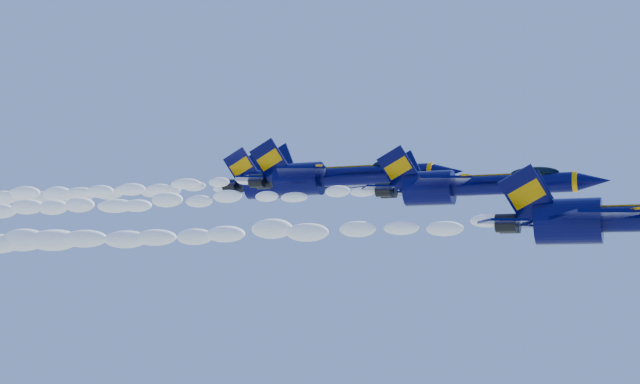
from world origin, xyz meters
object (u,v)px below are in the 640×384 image
(jet_lead, at_px, (632,218))
(jet_fourth, at_px, (304,181))
(jet_third, at_px, (340,176))
(jet_second, at_px, (474,185))

(jet_lead, xyz_separation_m, jet_fourth, (-31.29, 27.54, 6.37))
(jet_lead, bearing_deg, jet_third, 148.03)
(jet_lead, xyz_separation_m, jet_third, (-22.62, 14.12, 4.98))
(jet_second, height_order, jet_third, jet_third)
(jet_third, distance_m, jet_fourth, 16.04)
(jet_lead, bearing_deg, jet_fourth, 138.66)
(jet_second, distance_m, jet_third, 12.73)
(jet_second, distance_m, jet_fourth, 27.37)
(jet_fourth, bearing_deg, jet_third, -57.13)
(jet_lead, height_order, jet_third, jet_third)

